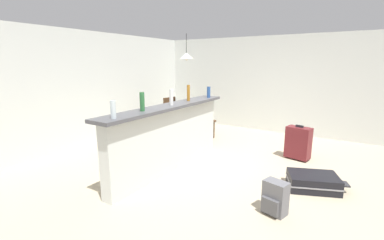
{
  "coord_description": "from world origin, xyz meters",
  "views": [
    {
      "loc": [
        -4.08,
        -2.13,
        1.83
      ],
      "look_at": [
        0.06,
        0.49,
        0.77
      ],
      "focal_mm": 25.09,
      "sensor_mm": 36.0,
      "label": 1
    }
  ],
  "objects_px": {
    "bottle_blue": "(209,92)",
    "bottle_clear": "(113,110)",
    "bottle_white": "(171,97)",
    "suitcase_upright_maroon": "(298,143)",
    "suitcase_flat_black": "(313,182)",
    "dining_table": "(186,110)",
    "backpack_grey": "(275,198)",
    "pendant_lamp": "(186,56)",
    "bottle_amber": "(188,93)",
    "dining_chair_near_partition": "(202,117)",
    "dining_chair_far_side": "(167,112)",
    "bottle_green": "(142,102)"
  },
  "relations": [
    {
      "from": "bottle_white",
      "to": "backpack_grey",
      "type": "relative_size",
      "value": 0.63
    },
    {
      "from": "bottle_clear",
      "to": "dining_chair_near_partition",
      "type": "distance_m",
      "value": 3.39
    },
    {
      "from": "dining_chair_near_partition",
      "to": "backpack_grey",
      "type": "xyz_separation_m",
      "value": [
        -2.47,
        -2.46,
        -0.31
      ]
    },
    {
      "from": "dining_table",
      "to": "suitcase_upright_maroon",
      "type": "distance_m",
      "value": 2.87
    },
    {
      "from": "bottle_amber",
      "to": "dining_chair_near_partition",
      "type": "xyz_separation_m",
      "value": [
        1.42,
        0.52,
        -0.76
      ]
    },
    {
      "from": "pendant_lamp",
      "to": "bottle_amber",
      "type": "bearing_deg",
      "value": -145.43
    },
    {
      "from": "bottle_clear",
      "to": "dining_chair_near_partition",
      "type": "height_order",
      "value": "bottle_clear"
    },
    {
      "from": "bottle_clear",
      "to": "bottle_blue",
      "type": "distance_m",
      "value": 2.45
    },
    {
      "from": "bottle_blue",
      "to": "bottle_clear",
      "type": "bearing_deg",
      "value": 179.52
    },
    {
      "from": "bottle_amber",
      "to": "dining_chair_near_partition",
      "type": "relative_size",
      "value": 0.32
    },
    {
      "from": "suitcase_flat_black",
      "to": "dining_chair_near_partition",
      "type": "bearing_deg",
      "value": 61.53
    },
    {
      "from": "suitcase_flat_black",
      "to": "dining_table",
      "type": "bearing_deg",
      "value": 64.66
    },
    {
      "from": "bottle_amber",
      "to": "suitcase_upright_maroon",
      "type": "distance_m",
      "value": 2.3
    },
    {
      "from": "bottle_white",
      "to": "pendant_lamp",
      "type": "distance_m",
      "value": 2.4
    },
    {
      "from": "bottle_clear",
      "to": "bottle_white",
      "type": "bearing_deg",
      "value": 1.02
    },
    {
      "from": "bottle_clear",
      "to": "pendant_lamp",
      "type": "relative_size",
      "value": 0.36
    },
    {
      "from": "bottle_green",
      "to": "bottle_amber",
      "type": "height_order",
      "value": "bottle_amber"
    },
    {
      "from": "bottle_white",
      "to": "dining_table",
      "type": "distance_m",
      "value": 2.42
    },
    {
      "from": "bottle_white",
      "to": "suitcase_flat_black",
      "type": "bearing_deg",
      "value": -76.84
    },
    {
      "from": "bottle_white",
      "to": "suitcase_upright_maroon",
      "type": "height_order",
      "value": "bottle_white"
    },
    {
      "from": "bottle_white",
      "to": "dining_chair_near_partition",
      "type": "relative_size",
      "value": 0.28
    },
    {
      "from": "bottle_amber",
      "to": "dining_chair_near_partition",
      "type": "distance_m",
      "value": 1.69
    },
    {
      "from": "backpack_grey",
      "to": "bottle_white",
      "type": "bearing_deg",
      "value": 76.37
    },
    {
      "from": "bottle_amber",
      "to": "bottle_clear",
      "type": "bearing_deg",
      "value": -177.8
    },
    {
      "from": "dining_chair_near_partition",
      "to": "bottle_amber",
      "type": "bearing_deg",
      "value": -159.79
    },
    {
      "from": "bottle_white",
      "to": "bottle_amber",
      "type": "distance_m",
      "value": 0.59
    },
    {
      "from": "dining_chair_near_partition",
      "to": "dining_table",
      "type": "bearing_deg",
      "value": 83.51
    },
    {
      "from": "suitcase_upright_maroon",
      "to": "dining_table",
      "type": "bearing_deg",
      "value": 82.48
    },
    {
      "from": "pendant_lamp",
      "to": "suitcase_flat_black",
      "type": "height_order",
      "value": "pendant_lamp"
    },
    {
      "from": "dining_chair_far_side",
      "to": "suitcase_upright_maroon",
      "type": "xyz_separation_m",
      "value": [
        -0.37,
        -3.42,
        -0.19
      ]
    },
    {
      "from": "bottle_white",
      "to": "bottle_blue",
      "type": "xyz_separation_m",
      "value": [
        1.2,
        -0.04,
        -0.02
      ]
    },
    {
      "from": "dining_chair_far_side",
      "to": "suitcase_flat_black",
      "type": "relative_size",
      "value": 1.04
    },
    {
      "from": "bottle_amber",
      "to": "suitcase_upright_maroon",
      "type": "bearing_deg",
      "value": -58.2
    },
    {
      "from": "suitcase_upright_maroon",
      "to": "bottle_white",
      "type": "bearing_deg",
      "value": 134.4
    },
    {
      "from": "bottle_green",
      "to": "dining_chair_far_side",
      "type": "height_order",
      "value": "bottle_green"
    },
    {
      "from": "bottle_blue",
      "to": "suitcase_flat_black",
      "type": "distance_m",
      "value": 2.52
    },
    {
      "from": "bottle_white",
      "to": "dining_chair_near_partition",
      "type": "xyz_separation_m",
      "value": [
        2.01,
        0.57,
        -0.75
      ]
    },
    {
      "from": "bottle_clear",
      "to": "bottle_green",
      "type": "distance_m",
      "value": 0.6
    },
    {
      "from": "dining_table",
      "to": "backpack_grey",
      "type": "height_order",
      "value": "dining_table"
    },
    {
      "from": "bottle_white",
      "to": "bottle_blue",
      "type": "distance_m",
      "value": 1.2
    },
    {
      "from": "dining_chair_near_partition",
      "to": "backpack_grey",
      "type": "bearing_deg",
      "value": -135.05
    },
    {
      "from": "bottle_blue",
      "to": "backpack_grey",
      "type": "relative_size",
      "value": 0.52
    },
    {
      "from": "bottle_blue",
      "to": "suitcase_upright_maroon",
      "type": "xyz_separation_m",
      "value": [
        0.5,
        -1.69,
        -0.91
      ]
    },
    {
      "from": "bottle_blue",
      "to": "dining_chair_near_partition",
      "type": "xyz_separation_m",
      "value": [
        0.81,
        0.61,
        -0.72
      ]
    },
    {
      "from": "bottle_clear",
      "to": "dining_chair_near_partition",
      "type": "relative_size",
      "value": 0.25
    },
    {
      "from": "bottle_clear",
      "to": "bottle_green",
      "type": "bearing_deg",
      "value": 5.54
    },
    {
      "from": "dining_chair_near_partition",
      "to": "pendant_lamp",
      "type": "distance_m",
      "value": 1.54
    },
    {
      "from": "backpack_grey",
      "to": "pendant_lamp",
      "type": "bearing_deg",
      "value": 49.64
    },
    {
      "from": "bottle_green",
      "to": "suitcase_flat_black",
      "type": "relative_size",
      "value": 0.31
    },
    {
      "from": "pendant_lamp",
      "to": "backpack_grey",
      "type": "relative_size",
      "value": 1.51
    }
  ]
}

